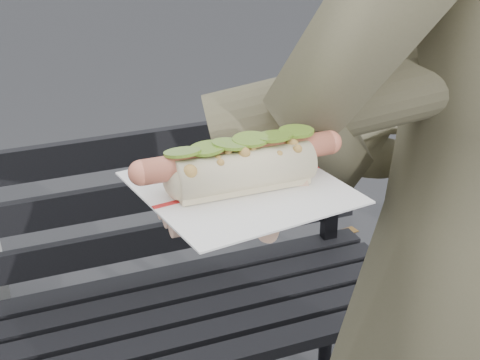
{
  "coord_description": "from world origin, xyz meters",
  "views": [
    {
      "loc": [
        -0.31,
        -0.56,
        1.51
      ],
      "look_at": [
        -0.05,
        0.05,
        1.2
      ],
      "focal_mm": 55.0,
      "sensor_mm": 36.0,
      "label": 1
    }
  ],
  "objects": [
    {
      "name": "person",
      "position": [
        0.34,
        0.14,
        0.95
      ],
      "size": [
        0.74,
        0.53,
        1.9
      ],
      "primitive_type": "imported",
      "rotation": [
        0.0,
        0.0,
        3.25
      ],
      "color": "brown",
      "rests_on": "ground"
    },
    {
      "name": "park_bench",
      "position": [
        -0.06,
        0.92,
        0.52
      ],
      "size": [
        1.5,
        0.44,
        0.88
      ],
      "color": "black",
      "rests_on": "ground"
    },
    {
      "name": "held_hotdog",
      "position": [
        0.14,
        0.11,
        1.23
      ],
      "size": [
        0.63,
        0.3,
        0.2
      ],
      "color": "brown"
    }
  ]
}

